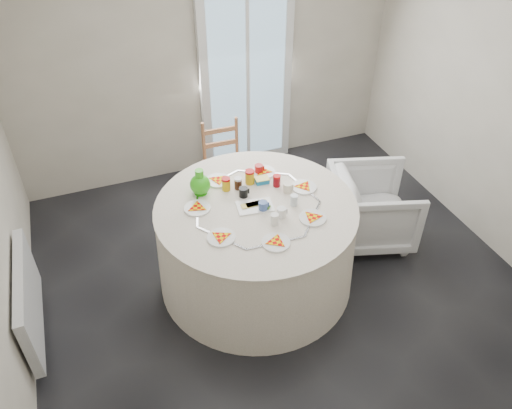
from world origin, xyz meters
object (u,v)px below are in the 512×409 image
object	(u,v)px
armchair	(373,203)
green_pitcher	(200,185)
radiator	(29,300)
table	(256,245)
wooden_chair	(226,164)

from	to	relation	value
armchair	green_pitcher	xyz separation A→B (m)	(-1.54, 0.18, 0.48)
armchair	radiator	bearing A→B (deg)	108.69
table	green_pitcher	distance (m)	0.68
wooden_chair	armchair	world-z (taller)	wooden_chair
table	armchair	distance (m)	1.19
radiator	armchair	world-z (taller)	armchair
radiator	table	xyz separation A→B (m)	(1.77, -0.04, -0.01)
radiator	table	distance (m)	1.77
radiator	table	bearing A→B (deg)	-1.26
green_pitcher	radiator	bearing A→B (deg)	-162.23
table	radiator	bearing A→B (deg)	178.74
radiator	green_pitcher	world-z (taller)	green_pitcher
table	wooden_chair	size ratio (longest dim) A/B	1.86
radiator	green_pitcher	bearing A→B (deg)	10.93
radiator	wooden_chair	bearing A→B (deg)	29.80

